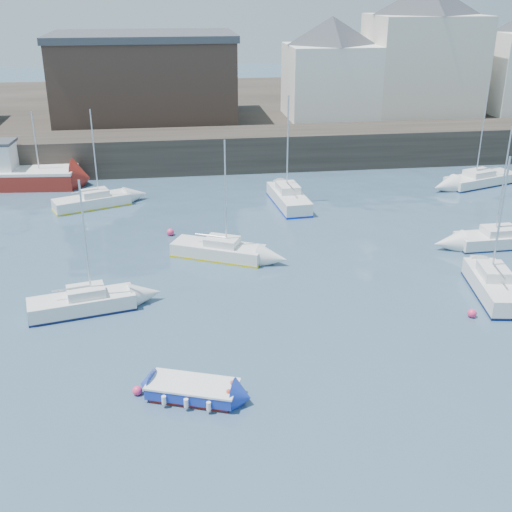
{
  "coord_description": "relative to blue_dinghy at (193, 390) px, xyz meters",
  "views": [
    {
      "loc": [
        -4.14,
        -18.13,
        14.5
      ],
      "look_at": [
        0.0,
        12.0,
        1.5
      ],
      "focal_mm": 45.0,
      "sensor_mm": 36.0,
      "label": 1
    }
  ],
  "objects": [
    {
      "name": "buoy_far",
      "position": [
        -0.61,
        17.24,
        -0.36
      ],
      "size": [
        0.45,
        0.45,
        0.45
      ],
      "primitive_type": "sphere",
      "color": "#F63269",
      "rests_on": "ground"
    },
    {
      "name": "sailboat_g",
      "position": [
        23.45,
        24.87,
        0.07
      ],
      "size": [
        6.37,
        3.84,
        7.68
      ],
      "color": "white",
      "rests_on": "ground"
    },
    {
      "name": "sailboat_h",
      "position": [
        -5.93,
        23.46,
        0.08
      ],
      "size": [
        5.51,
        3.49,
        6.76
      ],
      "color": "white",
      "rests_on": "ground"
    },
    {
      "name": "sailboat_a",
      "position": [
        -4.88,
        7.67,
        0.09
      ],
      "size": [
        5.21,
        2.64,
        6.48
      ],
      "color": "white",
      "rests_on": "ground"
    },
    {
      "name": "buoy_near",
      "position": [
        -2.1,
        0.5,
        -0.36
      ],
      "size": [
        0.38,
        0.38,
        0.38
      ],
      "primitive_type": "sphere",
      "color": "#F63269",
      "rests_on": "ground"
    },
    {
      "name": "bldg_east_a",
      "position": [
        23.75,
        39.76,
        8.45
      ],
      "size": [
        13.36,
        13.36,
        11.8
      ],
      "color": "beige",
      "rests_on": "land_strip"
    },
    {
      "name": "sailboat_c",
      "position": [
        15.31,
        6.62,
        0.18
      ],
      "size": [
        2.56,
        5.54,
        7.02
      ],
      "color": "white",
      "rests_on": "ground"
    },
    {
      "name": "warehouse",
      "position": [
        -2.25,
        40.76,
        6.26
      ],
      "size": [
        16.4,
        10.4,
        7.6
      ],
      "color": "#3D2D26",
      "rests_on": "land_strip"
    },
    {
      "name": "fishing_boat",
      "position": [
        -12.27,
        29.28,
        0.75
      ],
      "size": [
        8.93,
        3.96,
        5.76
      ],
      "color": "maroon",
      "rests_on": "ground"
    },
    {
      "name": "sailboat_b",
      "position": [
        2.09,
        13.35,
        0.08
      ],
      "size": [
        5.52,
        3.87,
        6.84
      ],
      "color": "white",
      "rests_on": "ground"
    },
    {
      "name": "bldg_east_d",
      "position": [
        14.75,
        39.26,
        7.0
      ],
      "size": [
        11.14,
        11.14,
        8.95
      ],
      "color": "white",
      "rests_on": "land_strip"
    },
    {
      "name": "land_strip",
      "position": [
        3.75,
        50.76,
        1.04
      ],
      "size": [
        90.0,
        32.0,
        2.8
      ],
      "primitive_type": "cube",
      "color": "#28231E",
      "rests_on": "ground"
    },
    {
      "name": "water",
      "position": [
        3.75,
        -2.24,
        -0.36
      ],
      "size": [
        220.0,
        220.0,
        0.0
      ],
      "primitive_type": "plane",
      "color": "#2D4760",
      "rests_on": "ground"
    },
    {
      "name": "buoy_mid",
      "position": [
        13.29,
        4.61,
        -0.36
      ],
      "size": [
        0.42,
        0.42,
        0.42
      ],
      "primitive_type": "sphere",
      "color": "#F63269",
      "rests_on": "ground"
    },
    {
      "name": "blue_dinghy",
      "position": [
        0.0,
        0.0,
        0.0
      ],
      "size": [
        3.7,
        2.54,
        0.65
      ],
      "color": "maroon",
      "rests_on": "ground"
    },
    {
      "name": "quay_wall",
      "position": [
        3.75,
        32.76,
        1.14
      ],
      "size": [
        90.0,
        5.0,
        3.0
      ],
      "primitive_type": "cube",
      "color": "#28231E",
      "rests_on": "ground"
    },
    {
      "name": "sailboat_f",
      "position": [
        7.75,
        22.02,
        0.17
      ],
      "size": [
        2.33,
        5.93,
        7.54
      ],
      "color": "white",
      "rests_on": "ground"
    },
    {
      "name": "sailboat_d",
      "position": [
        19.0,
        12.79,
        0.07
      ],
      "size": [
        5.68,
        1.97,
        7.19
      ],
      "color": "white",
      "rests_on": "ground"
    }
  ]
}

